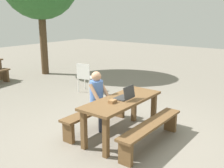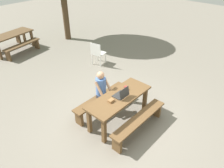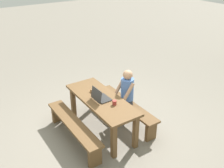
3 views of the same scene
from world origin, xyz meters
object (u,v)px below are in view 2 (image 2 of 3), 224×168
Objects in this scene: small_pouch at (111,101)px; person_seated at (102,89)px; picnic_table_mid at (11,37)px; picnic_table_front at (119,100)px; laptop at (122,94)px; plastic_chair at (97,53)px; coffee_mug at (126,88)px.

person_seated reaches higher than small_pouch.
picnic_table_front is at bearing -103.07° from picnic_table_mid.
laptop is 6.31m from picnic_table_mid.
plastic_chair is at bearing -76.78° from picnic_table_mid.
small_pouch is 0.65m from coffee_mug.
person_seated is at bearing 89.42° from picnic_table_front.
laptop is (0.04, -0.05, 0.19)m from picnic_table_front.
laptop is 0.34m from coffee_mug.
coffee_mug is 3.01m from plastic_chair.
picnic_table_front is 2.04× the size of plastic_chair.
small_pouch is 0.16× the size of plastic_chair.
picnic_table_front is 5.35× the size of laptop.
coffee_mug is at bearing 12.96° from picnic_table_front.
picnic_table_mid is at bearing 84.74° from small_pouch.
person_seated reaches higher than picnic_table_mid.
coffee_mug is 0.63m from person_seated.
small_pouch is 0.12× the size of person_seated.
coffee_mug is at bearing 6.49° from small_pouch.
laptop is 0.34m from small_pouch.
plastic_chair is (1.85, 2.07, -0.22)m from person_seated.
coffee_mug is at bearing -158.69° from laptop.
plastic_chair is (1.51, 2.58, -0.33)m from coffee_mug.
coffee_mug reaches higher than small_pouch.
small_pouch is 1.59× the size of coffee_mug.
coffee_mug is (0.64, 0.07, 0.02)m from small_pouch.
plastic_chair reaches higher than small_pouch.
plastic_chair is at bearing 48.08° from person_seated.
person_seated is 2.79m from plastic_chair.
small_pouch is 6.28m from picnic_table_mid.
person_seated is (0.01, 0.60, 0.06)m from picnic_table_front.
picnic_table_mid is at bearing 87.41° from picnic_table_front.
coffee_mug is at bearing 137.43° from plastic_chair.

